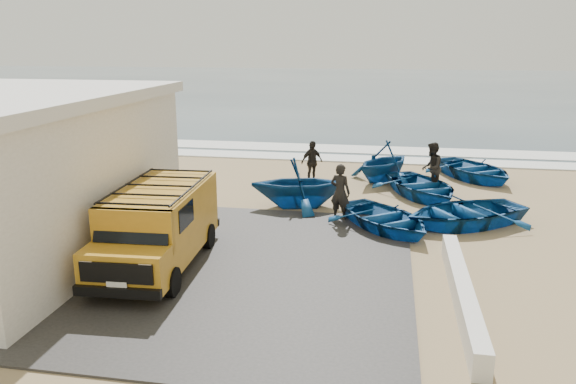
{
  "coord_description": "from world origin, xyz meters",
  "views": [
    {
      "loc": [
        3.26,
        -14.67,
        5.57
      ],
      "look_at": [
        0.4,
        1.17,
        1.2
      ],
      "focal_mm": 35.0,
      "sensor_mm": 36.0,
      "label": 1
    }
  ],
  "objects_px": {
    "van": "(158,224)",
    "boat_far_right": "(474,169)",
    "fisherman_middle": "(431,168)",
    "boat_near_left": "(385,218)",
    "boat_mid_left": "(299,183)",
    "boat_mid_right": "(422,186)",
    "parapet": "(462,292)",
    "fisherman_back": "(312,162)",
    "boat_far_left": "(384,161)",
    "fisherman_front": "(340,192)",
    "boat_near_right": "(464,212)"
  },
  "relations": [
    {
      "from": "van",
      "to": "boat_far_right",
      "type": "relative_size",
      "value": 1.23
    },
    {
      "from": "van",
      "to": "fisherman_middle",
      "type": "height_order",
      "value": "van"
    },
    {
      "from": "boat_near_left",
      "to": "fisherman_middle",
      "type": "distance_m",
      "value": 4.96
    },
    {
      "from": "boat_near_left",
      "to": "boat_mid_left",
      "type": "distance_m",
      "value": 3.55
    },
    {
      "from": "van",
      "to": "boat_mid_left",
      "type": "bearing_deg",
      "value": 62.59
    },
    {
      "from": "boat_mid_left",
      "to": "boat_mid_right",
      "type": "height_order",
      "value": "boat_mid_left"
    },
    {
      "from": "boat_mid_right",
      "to": "fisherman_middle",
      "type": "height_order",
      "value": "fisherman_middle"
    },
    {
      "from": "parapet",
      "to": "fisherman_back",
      "type": "bearing_deg",
      "value": 114.82
    },
    {
      "from": "boat_near_left",
      "to": "boat_far_left",
      "type": "xyz_separation_m",
      "value": [
        -0.14,
        6.1,
        0.45
      ]
    },
    {
      "from": "boat_mid_right",
      "to": "fisherman_middle",
      "type": "relative_size",
      "value": 2.05
    },
    {
      "from": "boat_far_left",
      "to": "fisherman_back",
      "type": "distance_m",
      "value": 2.92
    },
    {
      "from": "fisherman_front",
      "to": "fisherman_back",
      "type": "height_order",
      "value": "fisherman_front"
    },
    {
      "from": "van",
      "to": "fisherman_back",
      "type": "bearing_deg",
      "value": 71.57
    },
    {
      "from": "van",
      "to": "boat_mid_left",
      "type": "xyz_separation_m",
      "value": [
        2.65,
        5.78,
        -0.26
      ]
    },
    {
      "from": "fisherman_middle",
      "to": "boat_far_left",
      "type": "bearing_deg",
      "value": -117.63
    },
    {
      "from": "boat_near_right",
      "to": "fisherman_middle",
      "type": "relative_size",
      "value": 2.12
    },
    {
      "from": "boat_far_left",
      "to": "fisherman_front",
      "type": "relative_size",
      "value": 1.72
    },
    {
      "from": "boat_far_right",
      "to": "fisherman_front",
      "type": "height_order",
      "value": "fisherman_front"
    },
    {
      "from": "boat_near_right",
      "to": "fisherman_back",
      "type": "distance_m",
      "value": 7.06
    },
    {
      "from": "van",
      "to": "fisherman_back",
      "type": "relative_size",
      "value": 2.92
    },
    {
      "from": "boat_mid_right",
      "to": "fisherman_front",
      "type": "bearing_deg",
      "value": -156.22
    },
    {
      "from": "van",
      "to": "fisherman_front",
      "type": "xyz_separation_m",
      "value": [
        4.15,
        4.61,
        -0.21
      ]
    },
    {
      "from": "fisherman_back",
      "to": "boat_near_left",
      "type": "bearing_deg",
      "value": -104.1
    },
    {
      "from": "boat_near_right",
      "to": "boat_mid_right",
      "type": "bearing_deg",
      "value": 168.89
    },
    {
      "from": "boat_far_right",
      "to": "fisherman_middle",
      "type": "distance_m",
      "value": 3.18
    },
    {
      "from": "boat_mid_left",
      "to": "van",
      "type": "bearing_deg",
      "value": 141.81
    },
    {
      "from": "van",
      "to": "boat_far_left",
      "type": "xyz_separation_m",
      "value": [
        5.44,
        9.96,
        -0.29
      ]
    },
    {
      "from": "fisherman_front",
      "to": "van",
      "type": "bearing_deg",
      "value": 68.21
    },
    {
      "from": "boat_far_right",
      "to": "fisherman_back",
      "type": "height_order",
      "value": "fisherman_back"
    },
    {
      "from": "boat_far_left",
      "to": "fisherman_back",
      "type": "height_order",
      "value": "fisherman_back"
    },
    {
      "from": "boat_mid_right",
      "to": "fisherman_front",
      "type": "xyz_separation_m",
      "value": [
        -2.71,
        -3.24,
        0.51
      ]
    },
    {
      "from": "fisherman_front",
      "to": "fisherman_back",
      "type": "relative_size",
      "value": 1.08
    },
    {
      "from": "boat_far_left",
      "to": "boat_mid_right",
      "type": "bearing_deg",
      "value": -23.64
    },
    {
      "from": "boat_near_right",
      "to": "parapet",
      "type": "bearing_deg",
      "value": -37.72
    },
    {
      "from": "boat_near_left",
      "to": "fisherman_front",
      "type": "height_order",
      "value": "fisherman_front"
    },
    {
      "from": "parapet",
      "to": "van",
      "type": "height_order",
      "value": "van"
    },
    {
      "from": "van",
      "to": "boat_near_left",
      "type": "xyz_separation_m",
      "value": [
        5.58,
        3.85,
        -0.74
      ]
    },
    {
      "from": "fisherman_front",
      "to": "boat_far_left",
      "type": "bearing_deg",
      "value": -83.35
    },
    {
      "from": "boat_near_left",
      "to": "fisherman_back",
      "type": "xyz_separation_m",
      "value": [
        -2.99,
        5.44,
        0.47
      ]
    },
    {
      "from": "boat_far_left",
      "to": "van",
      "type": "bearing_deg",
      "value": -86.19
    },
    {
      "from": "boat_near_left",
      "to": "fisherman_middle",
      "type": "xyz_separation_m",
      "value": [
        1.63,
        4.65,
        0.58
      ]
    },
    {
      "from": "boat_mid_left",
      "to": "fisherman_front",
      "type": "relative_size",
      "value": 1.78
    },
    {
      "from": "van",
      "to": "boat_far_left",
      "type": "distance_m",
      "value": 11.35
    },
    {
      "from": "parapet",
      "to": "fisherman_back",
      "type": "relative_size",
      "value": 3.54
    },
    {
      "from": "boat_near_right",
      "to": "boat_mid_left",
      "type": "xyz_separation_m",
      "value": [
        -5.33,
        1.04,
        0.44
      ]
    },
    {
      "from": "boat_near_right",
      "to": "boat_mid_right",
      "type": "xyz_separation_m",
      "value": [
        -1.11,
        3.1,
        -0.01
      ]
    },
    {
      "from": "boat_mid_left",
      "to": "fisherman_front",
      "type": "bearing_deg",
      "value": -141.65
    },
    {
      "from": "parapet",
      "to": "fisherman_back",
      "type": "distance_m",
      "value": 11.22
    },
    {
      "from": "boat_near_right",
      "to": "boat_mid_left",
      "type": "bearing_deg",
      "value": -131.93
    },
    {
      "from": "boat_near_right",
      "to": "fisherman_back",
      "type": "xyz_separation_m",
      "value": [
        -5.38,
        4.55,
        0.43
      ]
    }
  ]
}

